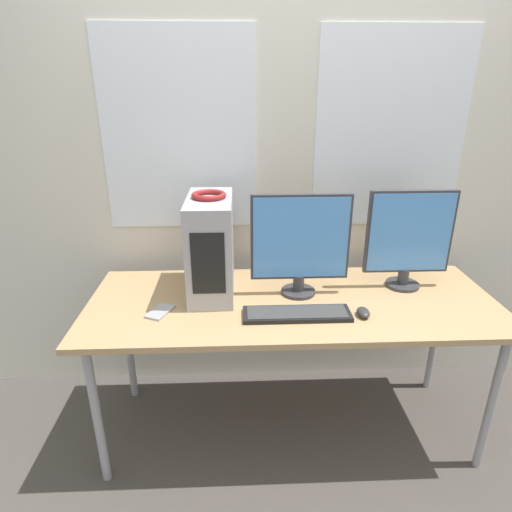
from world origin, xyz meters
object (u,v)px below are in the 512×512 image
object	(u,v)px
monitor_right_near	(409,238)
keyboard	(297,314)
cell_phone	(160,312)
headphones	(209,195)
monitor_main	(300,243)
pc_tower	(211,246)
mouse	(363,312)

from	to	relation	value
monitor_right_near	keyboard	xyz separation A→B (m)	(-0.58, -0.28, -0.25)
cell_phone	monitor_right_near	bearing A→B (deg)	34.49
headphones	monitor_right_near	distance (m)	0.99
headphones	keyboard	bearing A→B (deg)	-35.19
headphones	keyboard	distance (m)	0.67
headphones	monitor_main	xyz separation A→B (m)	(0.42, -0.05, -0.22)
monitor_right_near	keyboard	bearing A→B (deg)	-154.05
pc_tower	mouse	world-z (taller)	pc_tower
monitor_main	pc_tower	bearing A→B (deg)	173.68
monitor_right_near	cell_phone	bearing A→B (deg)	-169.33
pc_tower	mouse	size ratio (longest dim) A/B	5.37
pc_tower	keyboard	bearing A→B (deg)	-35.11
keyboard	mouse	distance (m)	0.30
pc_tower	headphones	bearing A→B (deg)	90.00
monitor_main	cell_phone	size ratio (longest dim) A/B	3.12
headphones	monitor_right_near	xyz separation A→B (m)	(0.97, 0.01, -0.23)
monitor_right_near	mouse	bearing A→B (deg)	-134.08
headphones	mouse	size ratio (longest dim) A/B	1.81
monitor_main	mouse	xyz separation A→B (m)	(0.26, -0.24, -0.25)
monitor_right_near	cell_phone	world-z (taller)	monitor_right_near
headphones	cell_phone	world-z (taller)	headphones
pc_tower	monitor_main	xyz separation A→B (m)	(0.42, -0.05, 0.03)
pc_tower	cell_phone	size ratio (longest dim) A/B	2.96
cell_phone	headphones	bearing A→B (deg)	67.53
monitor_main	keyboard	size ratio (longest dim) A/B	1.04
monitor_main	monitor_right_near	bearing A→B (deg)	5.95
keyboard	cell_phone	world-z (taller)	keyboard
monitor_main	monitor_right_near	world-z (taller)	monitor_main
monitor_main	cell_phone	bearing A→B (deg)	-165.49
headphones	monitor_main	distance (m)	0.48
monitor_right_near	monitor_main	bearing A→B (deg)	-174.05
keyboard	mouse	world-z (taller)	mouse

